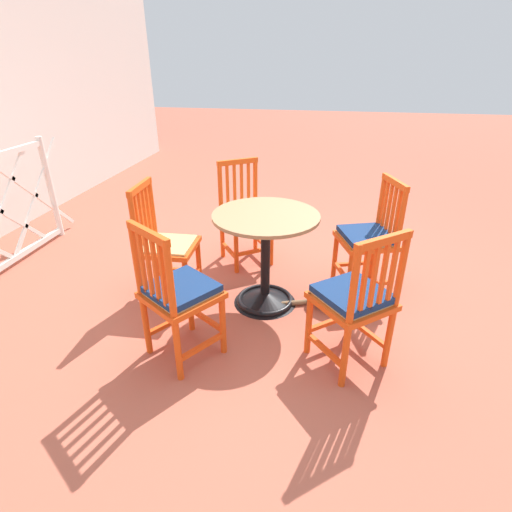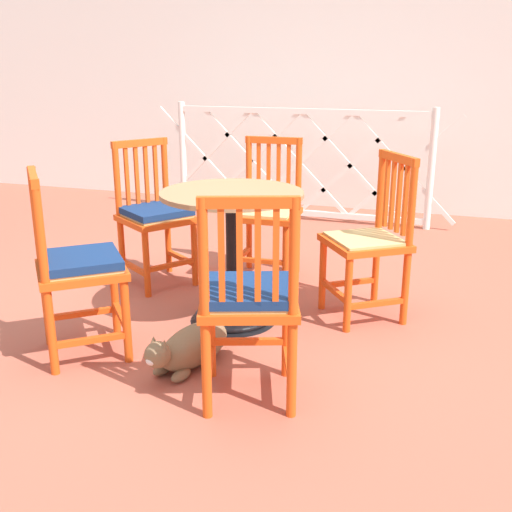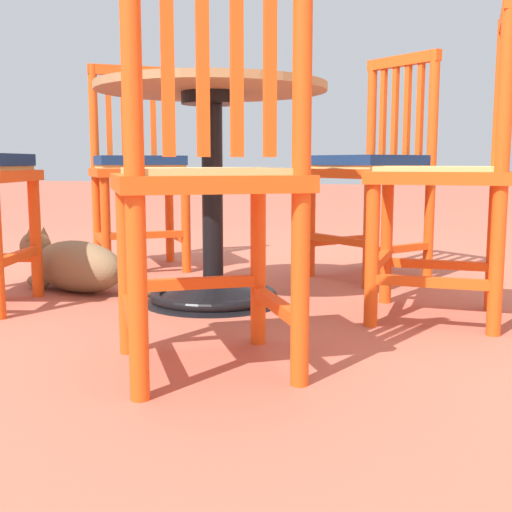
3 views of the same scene
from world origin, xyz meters
name	(u,v)px [view 1 (image 1 of 3)]	position (x,y,z in m)	size (l,w,h in m)	color
ground_plane	(286,304)	(0.00, 0.00, 0.00)	(24.00, 24.00, 0.00)	#AD5642
cafe_table	(265,270)	(0.00, 0.16, 0.28)	(0.76, 0.76, 0.73)	black
orange_chair_facing_out	(178,294)	(-0.68, 0.58, 0.45)	(0.56, 0.56, 0.91)	#E04C14
orange_chair_by_planter	(354,301)	(-0.56, -0.45, 0.45)	(0.56, 0.56, 0.91)	#E04C14
orange_chair_tucked_in	(368,239)	(0.35, -0.59, 0.45)	(0.51, 0.51, 0.91)	#E04C14
orange_chair_at_corner	(245,216)	(0.69, 0.46, 0.43)	(0.56, 0.56, 0.91)	#E04C14
orange_chair_near_fence	(165,246)	(-0.04, 0.92, 0.43)	(0.42, 0.42, 0.91)	#E04C14
tabby_cat	(342,299)	(-0.01, -0.42, 0.10)	(0.31, 0.75, 0.23)	brown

